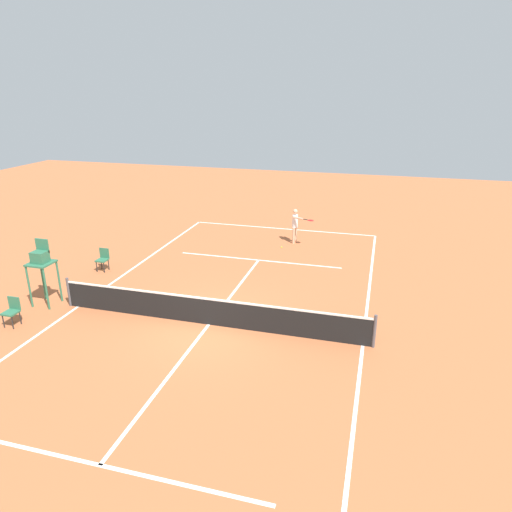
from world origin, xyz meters
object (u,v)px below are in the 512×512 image
object	(u,v)px
player_serving	(296,223)
courtside_chair_far	(12,310)
courtside_chair_mid	(103,258)
umpire_chair	(41,262)
tennis_ball	(282,247)

from	to	relation	value
player_serving	courtside_chair_far	distance (m)	13.09
courtside_chair_mid	player_serving	bearing A→B (deg)	-141.17
courtside_chair_far	umpire_chair	bearing A→B (deg)	-89.91
player_serving	tennis_ball	world-z (taller)	player_serving
tennis_ball	umpire_chair	bearing A→B (deg)	50.69
player_serving	courtside_chair_far	world-z (taller)	player_serving
umpire_chair	tennis_ball	bearing A→B (deg)	-129.31
player_serving	courtside_chair_mid	bearing A→B (deg)	-30.11
player_serving	courtside_chair_mid	xyz separation A→B (m)	(7.19, 5.79, -0.51)
tennis_ball	courtside_chair_far	distance (m)	12.06
tennis_ball	courtside_chair_far	world-z (taller)	courtside_chair_far
player_serving	umpire_chair	world-z (taller)	umpire_chair
umpire_chair	player_serving	bearing A→B (deg)	-128.38
player_serving	tennis_ball	xyz separation A→B (m)	(0.50, 0.91, -1.01)
courtside_chair_far	tennis_ball	bearing A→B (deg)	-124.38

